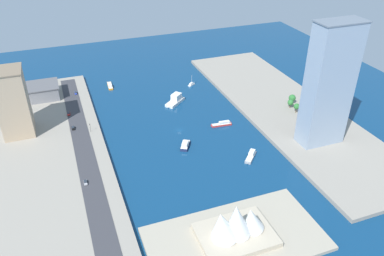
% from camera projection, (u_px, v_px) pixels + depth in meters
% --- Properties ---
extents(ground_plane, '(440.00, 440.00, 0.00)m').
position_uv_depth(ground_plane, '(179.00, 130.00, 280.48)').
color(ground_plane, navy).
extents(quay_west, '(70.00, 240.00, 2.67)m').
position_uv_depth(quay_west, '(285.00, 108.00, 306.38)').
color(quay_west, gray).
rests_on(quay_west, ground_plane).
extents(quay_east, '(70.00, 240.00, 2.67)m').
position_uv_depth(quay_east, '(51.00, 153.00, 253.20)').
color(quay_east, gray).
rests_on(quay_east, ground_plane).
extents(peninsula_point, '(87.27, 46.08, 2.00)m').
position_uv_depth(peninsula_point, '(235.00, 239.00, 190.51)').
color(peninsula_point, '#A89E89').
rests_on(peninsula_point, ground_plane).
extents(road_strip, '(12.23, 228.00, 0.15)m').
position_uv_depth(road_strip, '(83.00, 145.00, 258.64)').
color(road_strip, '#38383D').
rests_on(road_strip, quay_east).
extents(sailboat_small_white, '(7.60, 6.16, 9.68)m').
position_uv_depth(sailboat_small_white, '(192.00, 84.00, 346.32)').
color(sailboat_small_white, white).
rests_on(sailboat_small_white, ground_plane).
extents(patrol_launch_navy, '(10.18, 13.19, 4.27)m').
position_uv_depth(patrol_launch_navy, '(185.00, 145.00, 260.97)').
color(patrol_launch_navy, '#1E284C').
rests_on(patrol_launch_navy, ground_plane).
extents(yacht_sleek_gray, '(12.67, 13.17, 4.12)m').
position_uv_depth(yacht_sleek_gray, '(251.00, 156.00, 250.20)').
color(yacht_sleek_gray, '#999EA3').
rests_on(yacht_sleek_gray, ground_plane).
extents(water_taxi_orange, '(4.67, 16.89, 3.20)m').
position_uv_depth(water_taxi_orange, '(110.00, 86.00, 343.45)').
color(water_taxi_orange, orange).
rests_on(water_taxi_orange, ground_plane).
extents(tugboat_red, '(16.27, 4.80, 3.15)m').
position_uv_depth(tugboat_red, '(222.00, 124.00, 285.86)').
color(tugboat_red, red).
rests_on(tugboat_red, ground_plane).
extents(ferry_white_commuter, '(19.36, 17.95, 7.54)m').
position_uv_depth(ferry_white_commuter, '(175.00, 100.00, 315.96)').
color(ferry_white_commuter, silver).
rests_on(ferry_white_commuter, ground_plane).
extents(tower_tall_glass, '(30.37, 15.44, 82.12)m').
position_uv_depth(tower_tall_glass, '(329.00, 86.00, 242.69)').
color(tower_tall_glass, '#8C9EB2').
rests_on(tower_tall_glass, quay_west).
extents(warehouse_low_gray, '(46.56, 25.26, 10.93)m').
position_uv_depth(warehouse_low_gray, '(30.00, 93.00, 315.06)').
color(warehouse_low_gray, gray).
rests_on(warehouse_low_gray, quay_east).
extents(apartment_midrise_tan, '(20.64, 22.83, 47.41)m').
position_uv_depth(apartment_midrise_tan, '(13.00, 103.00, 260.38)').
color(apartment_midrise_tan, tan).
rests_on(apartment_midrise_tan, quay_east).
extents(hatchback_blue, '(1.94, 4.86, 1.60)m').
position_uv_depth(hatchback_blue, '(76.00, 93.00, 325.28)').
color(hatchback_blue, black).
rests_on(hatchback_blue, road_strip).
extents(suv_black, '(2.02, 4.77, 1.63)m').
position_uv_depth(suv_black, '(73.00, 128.00, 276.29)').
color(suv_black, black).
rests_on(suv_black, road_strip).
extents(pickup_red, '(2.22, 4.58, 1.58)m').
position_uv_depth(pickup_red, '(69.00, 114.00, 294.43)').
color(pickup_red, black).
rests_on(pickup_red, road_strip).
extents(sedan_silver, '(1.92, 4.52, 1.65)m').
position_uv_depth(sedan_silver, '(85.00, 182.00, 223.87)').
color(sedan_silver, black).
rests_on(sedan_silver, road_strip).
extents(traffic_light_waterfront, '(0.36, 0.36, 6.50)m').
position_uv_depth(traffic_light_waterfront, '(90.00, 126.00, 271.48)').
color(traffic_light_waterfront, black).
rests_on(traffic_light_waterfront, quay_east).
extents(opera_landmark, '(37.02, 27.29, 21.14)m').
position_uv_depth(opera_landmark, '(235.00, 226.00, 185.46)').
color(opera_landmark, '#BCAD93').
rests_on(opera_landmark, peninsula_point).
extents(park_tree_cluster, '(10.76, 19.57, 7.72)m').
position_uv_depth(park_tree_cluster, '(293.00, 101.00, 303.13)').
color(park_tree_cluster, brown).
rests_on(park_tree_cluster, quay_west).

